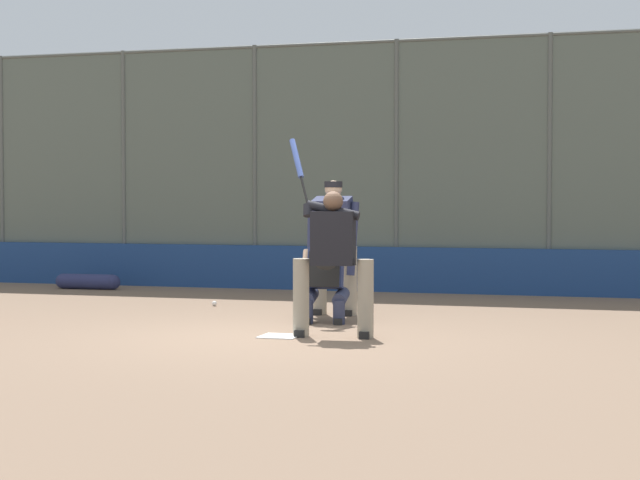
{
  "coord_description": "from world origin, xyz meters",
  "views": [
    {
      "loc": [
        -3.78,
        11.31,
        1.54
      ],
      "look_at": [
        -0.17,
        -1.0,
        1.05
      ],
      "focal_mm": 60.0,
      "sensor_mm": 36.0,
      "label": 1
    }
  ],
  "objects_px": {
    "batter_at_plate": "(332,258)",
    "umpire_home": "(334,243)",
    "equipment_bag_dugout_side": "(88,282)",
    "baseball_loose": "(214,303)",
    "catcher_behind_plate": "(325,275)"
  },
  "relations": [
    {
      "from": "batter_at_plate",
      "to": "umpire_home",
      "type": "relative_size",
      "value": 1.26
    },
    {
      "from": "baseball_loose",
      "to": "equipment_bag_dugout_side",
      "type": "height_order",
      "value": "equipment_bag_dugout_side"
    },
    {
      "from": "baseball_loose",
      "to": "equipment_bag_dugout_side",
      "type": "distance_m",
      "value": 3.79
    },
    {
      "from": "catcher_behind_plate",
      "to": "baseball_loose",
      "type": "bearing_deg",
      "value": -43.72
    },
    {
      "from": "baseball_loose",
      "to": "equipment_bag_dugout_side",
      "type": "bearing_deg",
      "value": -33.28
    },
    {
      "from": "batter_at_plate",
      "to": "equipment_bag_dugout_side",
      "type": "xyz_separation_m",
      "value": [
        5.73,
        -4.93,
        -0.76
      ]
    },
    {
      "from": "batter_at_plate",
      "to": "catcher_behind_plate",
      "type": "relative_size",
      "value": 1.94
    },
    {
      "from": "batter_at_plate",
      "to": "baseball_loose",
      "type": "xyz_separation_m",
      "value": [
        2.57,
        -2.85,
        -0.85
      ]
    },
    {
      "from": "baseball_loose",
      "to": "equipment_bag_dugout_side",
      "type": "xyz_separation_m",
      "value": [
        3.16,
        -2.08,
        0.09
      ]
    },
    {
      "from": "catcher_behind_plate",
      "to": "baseball_loose",
      "type": "height_order",
      "value": "catcher_behind_plate"
    },
    {
      "from": "equipment_bag_dugout_side",
      "to": "batter_at_plate",
      "type": "bearing_deg",
      "value": 139.32
    },
    {
      "from": "batter_at_plate",
      "to": "umpire_home",
      "type": "xyz_separation_m",
      "value": [
        0.59,
        -2.16,
        0.07
      ]
    },
    {
      "from": "catcher_behind_plate",
      "to": "equipment_bag_dugout_side",
      "type": "relative_size",
      "value": 0.96
    },
    {
      "from": "catcher_behind_plate",
      "to": "umpire_home",
      "type": "distance_m",
      "value": 0.92
    },
    {
      "from": "catcher_behind_plate",
      "to": "equipment_bag_dugout_side",
      "type": "height_order",
      "value": "catcher_behind_plate"
    }
  ]
}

